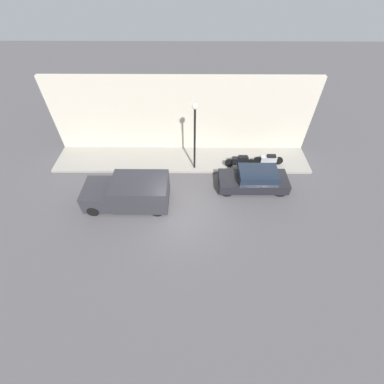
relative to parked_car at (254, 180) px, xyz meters
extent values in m
plane|color=#514F51|center=(-2.20, 4.30, -0.62)|extent=(60.00, 60.00, 0.00)
cube|color=gray|center=(2.47, 4.30, -0.54)|extent=(2.52, 16.44, 0.16)
cube|color=beige|center=(3.89, 4.30, 1.88)|extent=(0.30, 16.44, 5.01)
cube|color=black|center=(0.00, 0.06, -0.16)|extent=(1.63, 3.98, 0.60)
cube|color=#192333|center=(0.00, -0.14, 0.41)|extent=(1.43, 2.19, 0.54)
cylinder|color=black|center=(-0.69, 1.59, -0.31)|extent=(0.20, 0.61, 0.61)
cylinder|color=black|center=(0.69, 1.59, -0.31)|extent=(0.20, 0.61, 0.61)
cylinder|color=black|center=(-0.69, -1.47, -0.31)|extent=(0.20, 0.61, 0.61)
cylinder|color=black|center=(0.69, -1.47, -0.31)|extent=(0.20, 0.61, 0.61)
cube|color=#2D2D33|center=(-1.29, 6.37, 0.29)|extent=(2.00, 2.96, 1.47)
cube|color=#2D2D33|center=(-1.29, 8.65, 0.07)|extent=(1.90, 1.59, 1.03)
cube|color=#192333|center=(-1.29, 8.89, 0.36)|extent=(1.70, 0.88, 0.41)
cylinder|color=black|center=(-2.17, 8.87, -0.30)|extent=(0.22, 0.64, 0.64)
cylinder|color=black|center=(-0.42, 8.87, -0.30)|extent=(0.22, 0.64, 0.64)
cylinder|color=black|center=(-2.17, 5.47, -0.30)|extent=(0.22, 0.64, 0.64)
cylinder|color=black|center=(-0.42, 5.47, -0.30)|extent=(0.22, 0.64, 0.64)
cube|color=black|center=(1.73, 0.60, 0.00)|extent=(0.30, 1.01, 0.45)
cube|color=black|center=(1.73, 0.46, 0.28)|extent=(0.27, 0.55, 0.12)
cylinder|color=black|center=(1.73, 1.27, -0.19)|extent=(0.10, 0.56, 0.56)
cylinder|color=black|center=(1.73, -0.07, -0.19)|extent=(0.10, 0.56, 0.56)
cube|color=#B7B7BF|center=(1.95, -1.23, -0.04)|extent=(0.30, 1.00, 0.36)
cube|color=black|center=(1.95, -1.37, 0.20)|extent=(0.27, 0.55, 0.12)
cylinder|color=black|center=(1.95, -0.57, -0.18)|extent=(0.10, 0.57, 0.57)
cylinder|color=black|center=(1.95, -1.88, -0.18)|extent=(0.10, 0.57, 0.57)
cylinder|color=black|center=(1.62, 3.48, 1.57)|extent=(0.12, 0.12, 4.07)
sphere|color=silver|center=(1.62, 3.48, 3.70)|extent=(0.33, 0.33, 0.33)
camera|label=1|loc=(-10.85, 3.54, 10.25)|focal=24.00mm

